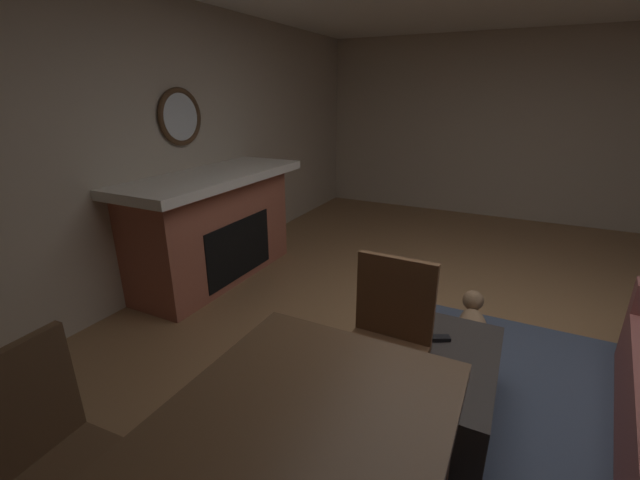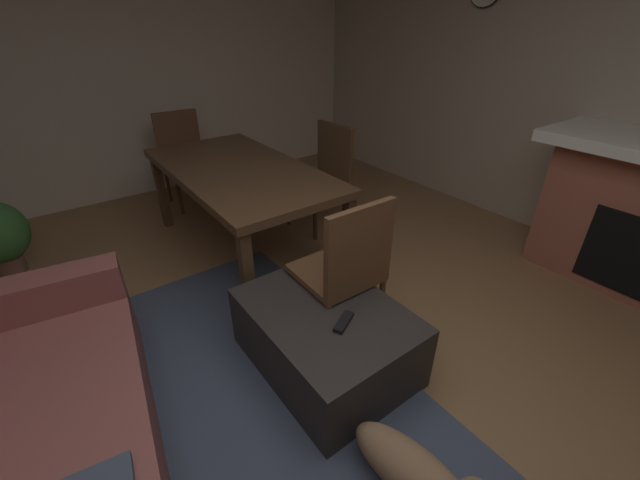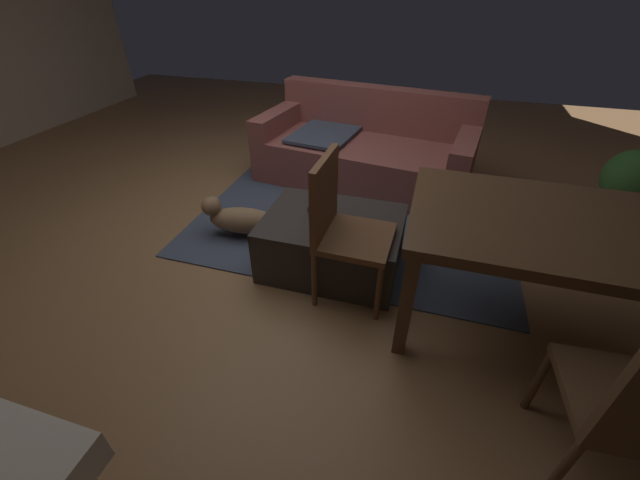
% 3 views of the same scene
% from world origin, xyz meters
% --- Properties ---
extents(wall_right_window_side, '(0.12, 6.41, 2.55)m').
position_xyz_m(wall_right_window_side, '(3.92, 0.00, 1.27)').
color(wall_right_window_side, beige).
rests_on(wall_right_window_side, ground).
extents(area_rug, '(2.60, 2.00, 0.01)m').
position_xyz_m(area_rug, '(0.62, 0.37, 0.01)').
color(area_rug, '#3D475B').
rests_on(area_rug, ground).
extents(ottoman_coffee_table, '(0.94, 0.70, 0.40)m').
position_xyz_m(ottoman_coffee_table, '(0.62, -0.34, 0.20)').
color(ottoman_coffee_table, '#2D2826').
rests_on(ottoman_coffee_table, ground).
extents(tv_remote, '(0.12, 0.16, 0.02)m').
position_xyz_m(tv_remote, '(0.48, -0.34, 0.41)').
color(tv_remote, black).
rests_on(tv_remote, ottoman_coffee_table).
extents(dining_table, '(1.83, 0.93, 0.74)m').
position_xyz_m(dining_table, '(2.03, -0.56, 0.67)').
color(dining_table, '#513823').
rests_on(dining_table, ground).
extents(dining_chair_west, '(0.45, 0.45, 0.93)m').
position_xyz_m(dining_chair_west, '(0.73, -0.56, 0.52)').
color(dining_chair_west, brown).
rests_on(dining_chair_west, ground).
extents(dining_chair_south, '(0.47, 0.47, 0.93)m').
position_xyz_m(dining_chair_south, '(2.04, -1.42, 0.52)').
color(dining_chair_south, '#513823').
rests_on(dining_chair_south, ground).
extents(dining_chair_east, '(0.45, 0.45, 0.93)m').
position_xyz_m(dining_chair_east, '(3.34, -0.57, 0.52)').
color(dining_chair_east, brown).
rests_on(dining_chair_east, ground).
extents(small_dog, '(0.61, 0.29, 0.29)m').
position_xyz_m(small_dog, '(-0.18, -0.19, 0.17)').
color(small_dog, '#8C6B4C').
rests_on(small_dog, ground).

